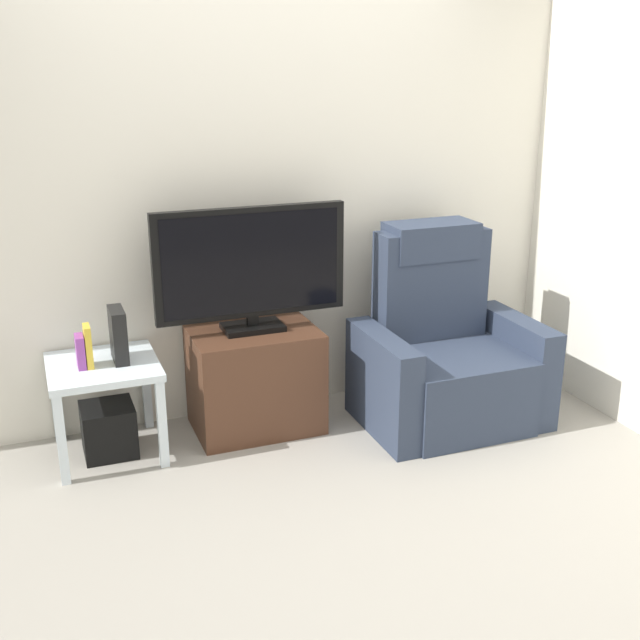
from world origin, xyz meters
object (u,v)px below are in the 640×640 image
side_table (104,378)px  book_middle (88,346)px  subwoofer_box (109,429)px  book_leftmost (80,352)px  recliner_armchair (445,354)px  tv_stand (255,379)px  game_console (118,335)px  television (251,266)px

side_table → book_middle: 0.20m
subwoofer_box → book_middle: book_middle is taller
book_leftmost → book_middle: 0.05m
recliner_armchair → tv_stand: bearing=165.0°
game_console → recliner_armchair: bearing=-7.7°
subwoofer_box → game_console: 0.51m
book_leftmost → book_middle: size_ratio=0.78×
game_console → book_leftmost: bearing=-171.0°
recliner_armchair → book_leftmost: (-1.93, 0.21, 0.21)m
side_table → book_leftmost: size_ratio=3.25×
tv_stand → book_leftmost: book_leftmost is taller
tv_stand → side_table: 0.81m
tv_stand → subwoofer_box: (-0.80, -0.01, -0.15)m
tv_stand → game_console: (-0.71, -0.00, 0.35)m
television → game_console: television is taller
television → side_table: 0.94m
game_console → subwoofer_box: bearing=-173.7°
recliner_armchair → subwoofer_box: (-1.83, 0.23, -0.24)m
side_table → book_middle: book_middle is taller
subwoofer_box → book_middle: size_ratio=1.24×
tv_stand → game_console: 0.79m
book_leftmost → book_middle: (0.04, 0.00, 0.02)m
tv_stand → book_leftmost: (-0.90, -0.03, 0.30)m
television → book_leftmost: bearing=-176.6°
tv_stand → recliner_armchair: bearing=-13.0°
recliner_armchair → side_table: 1.85m
book_leftmost → side_table: bearing=11.3°
subwoofer_box → tv_stand: bearing=1.0°
television → book_leftmost: television is taller
recliner_armchair → book_leftmost: size_ratio=6.51×
tv_stand → book_leftmost: bearing=-177.8°
recliner_armchair → subwoofer_box: bearing=171.0°
television → game_console: bearing=-178.1°
tv_stand → book_middle: book_middle is taller
tv_stand → subwoofer_box: tv_stand is taller
book_leftmost → book_middle: bearing=0.0°
recliner_armchair → subwoofer_box: 1.86m
subwoofer_box → game_console: (0.09, 0.01, 0.50)m
television → side_table: bearing=-177.6°
subwoofer_box → book_middle: bearing=-161.7°
recliner_armchair → subwoofer_box: size_ratio=4.09×
subwoofer_box → game_console: game_console is taller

